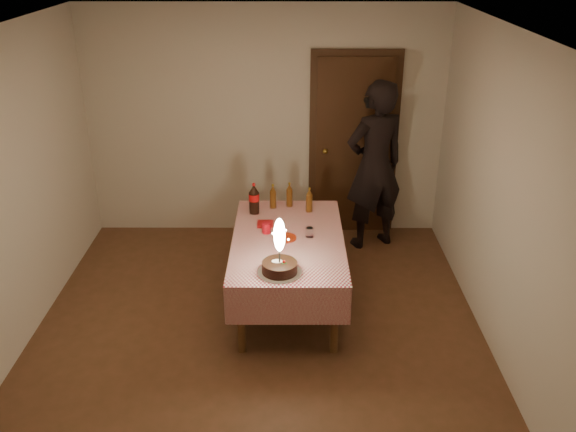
# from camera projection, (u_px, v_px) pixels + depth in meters

# --- Properties ---
(ground) EXTENTS (4.00, 4.50, 0.01)m
(ground) POSITION_uv_depth(u_px,v_px,m) (258.00, 340.00, 5.33)
(ground) COLOR brown
(ground) RESTS_ON ground
(room_shell) EXTENTS (4.04, 4.54, 2.62)m
(room_shell) POSITION_uv_depth(u_px,v_px,m) (258.00, 159.00, 4.70)
(room_shell) COLOR beige
(room_shell) RESTS_ON ground
(dining_table) EXTENTS (1.02, 1.72, 0.70)m
(dining_table) POSITION_uv_depth(u_px,v_px,m) (288.00, 247.00, 5.61)
(dining_table) COLOR brown
(dining_table) RESTS_ON ground
(birthday_cake) EXTENTS (0.37, 0.37, 0.49)m
(birthday_cake) POSITION_uv_depth(u_px,v_px,m) (280.00, 260.00, 4.96)
(birthday_cake) COLOR white
(birthday_cake) RESTS_ON dining_table
(red_plate) EXTENTS (0.22, 0.22, 0.01)m
(red_plate) POSITION_uv_depth(u_px,v_px,m) (284.00, 238.00, 5.57)
(red_plate) COLOR red
(red_plate) RESTS_ON dining_table
(red_cup) EXTENTS (0.08, 0.08, 0.10)m
(red_cup) POSITION_uv_depth(u_px,v_px,m) (266.00, 228.00, 5.65)
(red_cup) COLOR red
(red_cup) RESTS_ON dining_table
(clear_cup) EXTENTS (0.07, 0.07, 0.09)m
(clear_cup) POSITION_uv_depth(u_px,v_px,m) (310.00, 232.00, 5.58)
(clear_cup) COLOR silver
(clear_cup) RESTS_ON dining_table
(napkin_stack) EXTENTS (0.15, 0.15, 0.02)m
(napkin_stack) POSITION_uv_depth(u_px,v_px,m) (265.00, 224.00, 5.82)
(napkin_stack) COLOR #B31416
(napkin_stack) RESTS_ON dining_table
(cola_bottle) EXTENTS (0.10, 0.10, 0.32)m
(cola_bottle) POSITION_uv_depth(u_px,v_px,m) (254.00, 199.00, 6.01)
(cola_bottle) COLOR black
(cola_bottle) RESTS_ON dining_table
(amber_bottle_left) EXTENTS (0.06, 0.06, 0.25)m
(amber_bottle_left) POSITION_uv_depth(u_px,v_px,m) (273.00, 197.00, 6.14)
(amber_bottle_left) COLOR #5C330F
(amber_bottle_left) RESTS_ON dining_table
(amber_bottle_right) EXTENTS (0.06, 0.06, 0.25)m
(amber_bottle_right) POSITION_uv_depth(u_px,v_px,m) (309.00, 200.00, 6.06)
(amber_bottle_right) COLOR #5C330F
(amber_bottle_right) RESTS_ON dining_table
(amber_bottle_mid) EXTENTS (0.06, 0.06, 0.25)m
(amber_bottle_mid) POSITION_uv_depth(u_px,v_px,m) (289.00, 195.00, 6.18)
(amber_bottle_mid) COLOR #5C330F
(amber_bottle_mid) RESTS_ON dining_table
(photographer) EXTENTS (0.81, 0.68, 1.89)m
(photographer) POSITION_uv_depth(u_px,v_px,m) (375.00, 166.00, 6.61)
(photographer) COLOR black
(photographer) RESTS_ON ground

